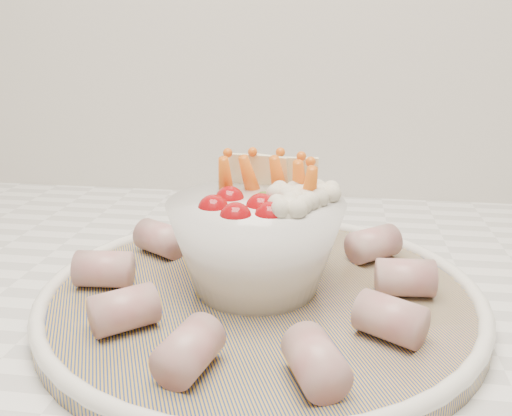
# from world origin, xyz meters

# --- Properties ---
(serving_platter) EXTENTS (0.46, 0.46, 0.02)m
(serving_platter) POSITION_xyz_m (-0.12, 1.43, 0.93)
(serving_platter) COLOR navy
(serving_platter) RESTS_ON kitchen_counter
(veggie_bowl) EXTENTS (0.14, 0.14, 0.11)m
(veggie_bowl) POSITION_xyz_m (-0.12, 1.43, 0.98)
(veggie_bowl) COLOR white
(veggie_bowl) RESTS_ON serving_platter
(cured_meat_rolls) EXTENTS (0.29, 0.29, 0.03)m
(cured_meat_rolls) POSITION_xyz_m (-0.12, 1.43, 0.95)
(cured_meat_rolls) COLOR #A1494D
(cured_meat_rolls) RESTS_ON serving_platter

